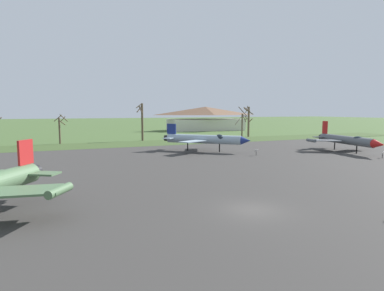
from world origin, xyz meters
TOP-DOWN VIEW (x-y plane):
  - ground_plane at (0.00, 0.00)m, footprint 600.00×600.00m
  - asphalt_apron at (0.00, 15.82)m, footprint 95.17×52.72m
  - grass_verge_strip at (0.00, 48.17)m, footprint 155.17×12.00m
  - jet_fighter_front_left at (32.87, 20.61)m, footprint 11.76×15.04m
  - info_placard_front_left at (31.70, 13.28)m, footprint 0.54×0.40m
  - jet_fighter_rear_center at (10.89, 30.59)m, footprint 12.86×12.39m
  - info_placard_rear_center at (16.07, 22.85)m, footprint 0.59×0.32m
  - bare_tree_left_of_center at (-11.67, 54.13)m, footprint 2.80×3.01m
  - bare_tree_center at (6.19, 55.06)m, footprint 1.82×2.24m
  - bare_tree_right_of_center at (31.68, 51.64)m, footprint 3.16×3.31m
  - bare_tree_far_right at (35.63, 54.87)m, footprint 2.88×2.87m
  - visitor_building at (37.53, 85.79)m, footprint 28.61×15.18m

SIDE VIEW (x-z plane):
  - ground_plane at x=0.00m, z-range 0.00..0.00m
  - asphalt_apron at x=0.00m, z-range 0.00..0.05m
  - grass_verge_strip at x=0.00m, z-range 0.00..0.06m
  - info_placard_front_left at x=31.70m, z-range 0.12..1.07m
  - info_placard_rear_center at x=16.07m, z-range 0.15..1.20m
  - jet_fighter_front_left at x=32.87m, z-range -0.48..4.62m
  - jet_fighter_rear_center at x=10.89m, z-range -0.17..4.56m
  - bare_tree_left_of_center at x=-11.67m, z-range 0.18..6.49m
  - bare_tree_right_of_center at x=31.68m, z-range -0.13..7.96m
  - visitor_building at x=37.53m, z-range 0.00..8.51m
  - bare_tree_far_right at x=35.63m, z-range 0.36..8.74m
  - bare_tree_center at x=6.19m, z-range 0.35..9.22m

